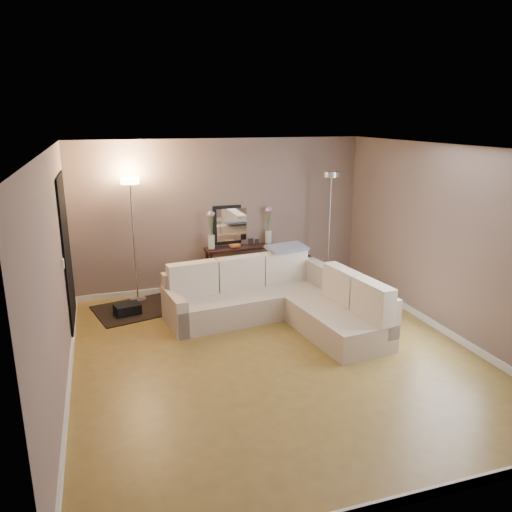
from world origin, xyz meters
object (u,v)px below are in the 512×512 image
object	(u,v)px
sectional_sofa	(279,300)
floor_lamp_unlit	(330,207)
console_table	(237,265)
floor_lamp_lit	(132,216)

from	to	relation	value
sectional_sofa	floor_lamp_unlit	xyz separation A→B (m)	(1.34, 1.15, 1.13)
console_table	floor_lamp_unlit	distance (m)	1.91
sectional_sofa	floor_lamp_unlit	world-z (taller)	floor_lamp_unlit
sectional_sofa	floor_lamp_lit	xyz separation A→B (m)	(-1.95, 1.48, 1.10)
console_table	floor_lamp_lit	distance (m)	2.00
floor_lamp_lit	floor_lamp_unlit	world-z (taller)	floor_lamp_unlit
console_table	floor_lamp_unlit	size ratio (longest dim) A/B	0.61
floor_lamp_lit	console_table	bearing A→B (deg)	2.77
floor_lamp_lit	floor_lamp_unlit	xyz separation A→B (m)	(3.28, -0.33, 0.02)
floor_lamp_unlit	floor_lamp_lit	bearing A→B (deg)	174.21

